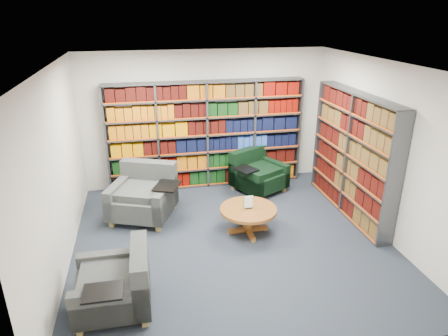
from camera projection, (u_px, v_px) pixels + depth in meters
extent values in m
cube|color=black|center=(232.00, 241.00, 6.52)|extent=(5.00, 5.00, 0.01)
cube|color=white|center=(233.00, 65.00, 5.48)|extent=(5.00, 5.00, 0.01)
cube|color=beige|center=(205.00, 119.00, 8.28)|extent=(5.00, 0.01, 2.80)
cube|color=beige|center=(293.00, 254.00, 3.72)|extent=(5.00, 0.01, 2.80)
cube|color=beige|center=(56.00, 174.00, 5.52)|extent=(0.01, 5.00, 2.80)
cube|color=beige|center=(382.00, 150.00, 6.48)|extent=(0.01, 5.00, 2.80)
cube|color=#47494F|center=(207.00, 135.00, 8.24)|extent=(4.00, 0.28, 2.20)
cube|color=silver|center=(205.00, 133.00, 8.35)|extent=(4.00, 0.02, 2.20)
cube|color=#D84C0A|center=(208.00, 137.00, 8.12)|extent=(4.00, 0.01, 2.20)
cube|color=#5B0701|center=(207.00, 176.00, 8.58)|extent=(3.88, 0.21, 0.29)
cube|color=black|center=(207.00, 160.00, 8.44)|extent=(3.88, 0.21, 0.29)
cube|color=#BA6E00|center=(207.00, 144.00, 8.31)|extent=(3.88, 0.21, 0.29)
cube|color=#A25709|center=(206.00, 127.00, 8.17)|extent=(3.88, 0.21, 0.29)
cube|color=#A25709|center=(206.00, 109.00, 8.03)|extent=(3.88, 0.21, 0.29)
cube|color=black|center=(206.00, 91.00, 7.90)|extent=(3.88, 0.21, 0.29)
cube|color=#47494F|center=(352.00, 155.00, 7.11)|extent=(0.28, 2.50, 2.20)
cube|color=silver|center=(359.00, 155.00, 7.13)|extent=(0.02, 2.50, 2.20)
cube|color=#D84C0A|center=(346.00, 156.00, 7.08)|extent=(0.02, 2.50, 2.20)
cube|color=black|center=(346.00, 202.00, 7.45)|extent=(0.21, 2.38, 0.29)
cube|color=black|center=(349.00, 184.00, 7.31)|extent=(0.21, 2.38, 0.29)
cube|color=black|center=(351.00, 165.00, 7.18)|extent=(0.21, 2.38, 0.29)
cube|color=black|center=(353.00, 146.00, 7.04)|extent=(0.21, 2.38, 0.29)
cube|color=#483214|center=(356.00, 126.00, 6.90)|extent=(0.21, 2.38, 0.29)
cube|color=black|center=(359.00, 105.00, 6.77)|extent=(0.21, 2.38, 0.29)
cube|color=#0B1D36|center=(143.00, 202.00, 7.16)|extent=(1.34, 1.34, 0.37)
cube|color=#0B1D36|center=(150.00, 182.00, 7.45)|extent=(1.04, 0.60, 0.82)
cube|color=#0B1D36|center=(120.00, 196.00, 7.20)|extent=(0.54, 1.01, 0.55)
cube|color=#0B1D36|center=(166.00, 199.00, 7.06)|extent=(0.54, 1.01, 0.55)
cube|color=black|center=(167.00, 186.00, 6.89)|extent=(0.55, 0.61, 0.03)
cube|color=olive|center=(112.00, 223.00, 6.94)|extent=(0.10, 0.10, 0.11)
cube|color=olive|center=(159.00, 228.00, 6.80)|extent=(0.10, 0.10, 0.11)
cube|color=olive|center=(131.00, 202.00, 7.71)|extent=(0.10, 0.10, 0.11)
cube|color=olive|center=(173.00, 205.00, 7.57)|extent=(0.10, 0.10, 0.11)
cube|color=black|center=(259.00, 179.00, 8.25)|extent=(1.22, 1.22, 0.32)
cube|color=black|center=(248.00, 165.00, 8.42)|extent=(0.89, 0.60, 0.72)
cube|color=black|center=(245.00, 180.00, 7.99)|extent=(0.55, 0.86, 0.48)
cube|color=black|center=(272.00, 171.00, 8.45)|extent=(0.55, 0.86, 0.48)
cube|color=black|center=(246.00, 169.00, 7.83)|extent=(0.51, 0.55, 0.03)
cube|color=olive|center=(258.00, 199.00, 7.84)|extent=(0.09, 0.09, 0.10)
cube|color=olive|center=(284.00, 189.00, 8.28)|extent=(0.09, 0.09, 0.10)
cube|color=olive|center=(234.00, 187.00, 8.37)|extent=(0.09, 0.09, 0.10)
cube|color=olive|center=(259.00, 178.00, 8.81)|extent=(0.09, 0.09, 0.10)
cube|color=#0B1D36|center=(113.00, 291.00, 4.96)|extent=(0.92, 0.92, 0.32)
cube|color=#0B1D36|center=(141.00, 274.00, 4.95)|extent=(0.21, 0.91, 0.73)
cube|color=#0B1D36|center=(114.00, 268.00, 5.28)|extent=(0.91, 0.15, 0.48)
cube|color=#0B1D36|center=(110.00, 307.00, 4.58)|extent=(0.91, 0.15, 0.48)
cube|color=black|center=(103.00, 292.00, 4.43)|extent=(0.45, 0.35, 0.03)
cube|color=olive|center=(88.00, 290.00, 5.31)|extent=(0.07, 0.07, 0.10)
cube|color=olive|center=(80.00, 331.00, 4.63)|extent=(0.07, 0.07, 0.10)
cube|color=olive|center=(144.00, 283.00, 5.44)|extent=(0.07, 0.07, 0.10)
cube|color=olive|center=(145.00, 322.00, 4.76)|extent=(0.07, 0.07, 0.10)
cylinder|color=brown|center=(248.00, 210.00, 6.63)|extent=(0.95, 0.95, 0.05)
cylinder|color=brown|center=(248.00, 221.00, 6.71)|extent=(0.13, 0.13, 0.38)
cube|color=brown|center=(248.00, 229.00, 6.77)|extent=(0.68, 0.08, 0.06)
cube|color=brown|center=(248.00, 229.00, 6.77)|extent=(0.08, 0.68, 0.06)
cube|color=black|center=(248.00, 208.00, 6.62)|extent=(0.11, 0.05, 0.01)
cube|color=white|center=(249.00, 202.00, 6.58)|extent=(0.15, 0.01, 0.21)
cube|color=#145926|center=(248.00, 202.00, 6.59)|extent=(0.16, 0.00, 0.23)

